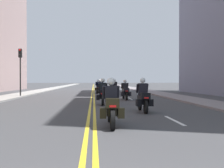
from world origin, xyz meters
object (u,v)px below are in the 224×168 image
Objects in this scene: motorcycle_6 at (98,88)px; traffic_light_near at (20,63)px; motorcycle_1 at (143,98)px; motorcycle_3 at (125,91)px; motorcycle_2 at (103,94)px; motorcycle_0 at (111,107)px; motorcycle_4 at (100,90)px; motorcycle_7 at (111,87)px; motorcycle_5 at (115,89)px.

traffic_light_near reaches higher than motorcycle_6.
motorcycle_1 is 0.97× the size of motorcycle_6.
motorcycle_1 is at bearing -92.57° from motorcycle_3.
motorcycle_3 is (1.90, 4.10, -0.00)m from motorcycle_2.
motorcycle_1 is at bearing -85.79° from motorcycle_6.
motorcycle_4 is (0.02, 15.47, -0.01)m from motorcycle_0.
motorcycle_3 is (1.89, 11.95, 0.00)m from motorcycle_0.
motorcycle_6 is at bearing 98.05° from motorcycle_3.
motorcycle_0 is 27.27m from motorcycle_7.
motorcycle_0 is at bearing -65.69° from traffic_light_near.
motorcycle_0 is 7.85m from motorcycle_2.
traffic_light_near is at bearing 175.66° from motorcycle_4.
traffic_light_near is (-9.12, -11.09, 2.41)m from motorcycle_7.
traffic_light_near is (-7.21, -7.24, 2.43)m from motorcycle_6.
motorcycle_5 is 0.48× the size of traffic_light_near.
motorcycle_1 reaches higher than motorcycle_3.
traffic_light_near is (-9.17, 4.16, 2.43)m from motorcycle_3.
motorcycle_5 is 4.38m from motorcycle_6.
motorcycle_5 reaches higher than motorcycle_3.
motorcycle_0 is 1.05× the size of motorcycle_2.
motorcycle_5 is (1.65, 19.33, 0.01)m from motorcycle_0.
motorcycle_2 reaches higher than motorcycle_0.
motorcycle_2 is 7.62m from motorcycle_4.
motorcycle_2 is 11.27m from traffic_light_near.
motorcycle_5 reaches higher than motorcycle_6.
motorcycle_0 is 0.51× the size of traffic_light_near.
motorcycle_4 reaches higher than motorcycle_3.
motorcycle_5 is at bearing 19.79° from traffic_light_near.
motorcycle_3 is 1.06× the size of motorcycle_5.
motorcycle_1 is 0.99× the size of motorcycle_5.
motorcycle_0 is 4.19m from motorcycle_1.
motorcycle_6 is at bearing -116.60° from motorcycle_7.
motorcycle_2 is at bearing -48.61° from traffic_light_near.
motorcycle_4 is at bearing 116.35° from motorcycle_3.
traffic_light_near is at bearing -136.06° from motorcycle_6.
motorcycle_3 is 7.38m from motorcycle_5.
motorcycle_6 is 10.50m from traffic_light_near.
motorcycle_0 is 23.35m from motorcycle_6.
motorcycle_1 is 0.96× the size of motorcycle_4.
motorcycle_0 is at bearing -91.00° from motorcycle_6.
motorcycle_3 is 1.00× the size of motorcycle_7.
motorcycle_6 is 0.96× the size of motorcycle_7.
motorcycle_2 is at bearing 90.34° from motorcycle_0.
motorcycle_0 is 1.01× the size of motorcycle_7.
motorcycle_4 is at bearing -5.01° from traffic_light_near.
motorcycle_6 is (-0.07, 23.35, 0.00)m from motorcycle_0.
traffic_light_near reaches higher than motorcycle_5.
motorcycle_4 is at bearing -90.55° from motorcycle_6.
motorcycle_7 reaches higher than motorcycle_0.
motorcycle_7 is 0.50× the size of traffic_light_near.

